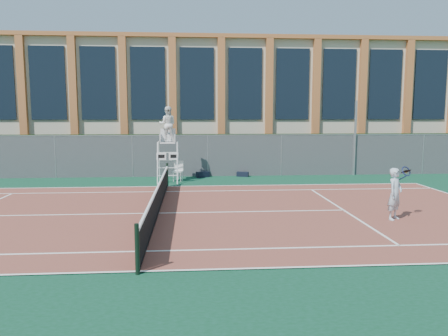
{
  "coord_description": "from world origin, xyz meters",
  "views": [
    {
      "loc": [
        1.17,
        -14.53,
        3.36
      ],
      "look_at": [
        2.45,
        3.0,
        1.17
      ],
      "focal_mm": 35.0,
      "sensor_mm": 36.0,
      "label": 1
    }
  ],
  "objects": [
    {
      "name": "plastic_chair",
      "position": [
        0.46,
        7.26,
        0.6
      ],
      "size": [
        0.55,
        0.55,
        1.0
      ],
      "color": "silver",
      "rests_on": "apron"
    },
    {
      "name": "apron",
      "position": [
        0.0,
        1.0,
        0.01
      ],
      "size": [
        36.0,
        20.0,
        0.01
      ],
      "primitive_type": "cube",
      "color": "#0D3B1F",
      "rests_on": "ground"
    },
    {
      "name": "hedge",
      "position": [
        0.0,
        10.0,
        1.1
      ],
      "size": [
        40.0,
        1.4,
        2.2
      ],
      "primitive_type": "cube",
      "color": "black",
      "rests_on": "ground"
    },
    {
      "name": "tennis_net",
      "position": [
        0.0,
        0.0,
        0.54
      ],
      "size": [
        0.1,
        11.3,
        1.1
      ],
      "color": "black",
      "rests_on": "ground"
    },
    {
      "name": "tennis_player",
      "position": [
        7.53,
        -1.43,
        0.86
      ],
      "size": [
        0.98,
        0.77,
        1.66
      ],
      "color": "silver",
      "rests_on": "tennis_court"
    },
    {
      "name": "umpire_chair",
      "position": [
        -0.03,
        7.05,
        2.74
      ],
      "size": [
        1.05,
        1.61,
        3.76
      ],
      "color": "white",
      "rests_on": "ground"
    },
    {
      "name": "fence",
      "position": [
        0.0,
        8.8,
        1.1
      ],
      "size": [
        40.0,
        0.06,
        2.2
      ],
      "primitive_type": null,
      "color": "#595E60",
      "rests_on": "ground"
    },
    {
      "name": "tennis_court",
      "position": [
        0.0,
        0.0,
        0.02
      ],
      "size": [
        23.77,
        10.97,
        0.02
      ],
      "primitive_type": "cube",
      "color": "brown",
      "rests_on": "apron"
    },
    {
      "name": "sports_bag_near",
      "position": [
        1.72,
        8.4,
        0.16
      ],
      "size": [
        0.74,
        0.58,
        0.3
      ],
      "primitive_type": "cube",
      "rotation": [
        0.0,
        0.0,
        0.51
      ],
      "color": "black",
      "rests_on": "apron"
    },
    {
      "name": "ground",
      "position": [
        0.0,
        0.0,
        0.0
      ],
      "size": [
        120.0,
        120.0,
        0.0
      ],
      "primitive_type": "plane",
      "color": "#233814"
    },
    {
      "name": "sports_bag_far",
      "position": [
        3.85,
        8.52,
        0.13
      ],
      "size": [
        0.68,
        0.45,
        0.25
      ],
      "primitive_type": "cube",
      "rotation": [
        0.0,
        0.0,
        -0.31
      ],
      "color": "black",
      "rests_on": "apron"
    },
    {
      "name": "steel_pole",
      "position": [
        10.04,
        8.7,
        2.03
      ],
      "size": [
        0.12,
        0.12,
        4.07
      ],
      "primitive_type": "cylinder",
      "color": "#9EA0A5",
      "rests_on": "ground"
    },
    {
      "name": "building",
      "position": [
        0.0,
        17.95,
        4.15
      ],
      "size": [
        45.0,
        10.6,
        8.22
      ],
      "color": "beige",
      "rests_on": "ground"
    }
  ]
}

